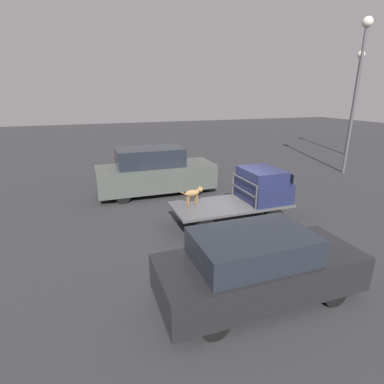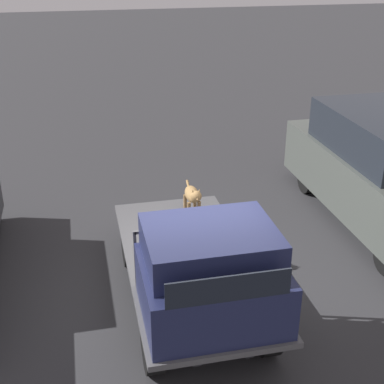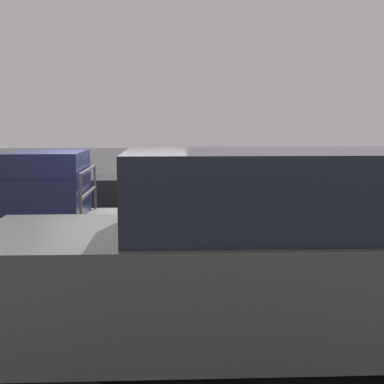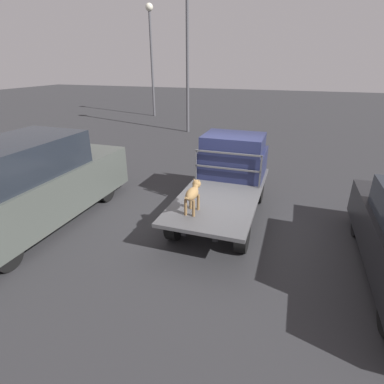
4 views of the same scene
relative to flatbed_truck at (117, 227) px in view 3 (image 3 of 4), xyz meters
The scene contains 7 objects.
ground_plane 0.55m from the flatbed_truck, ahead, with size 80.00×80.00×0.00m, color #2D2D30.
flatbed_truck is the anchor object (origin of this frame).
truck_cab 1.44m from the flatbed_truck, ahead, with size 1.45×1.72×1.14m.
truck_headboard 0.89m from the flatbed_truck, ahead, with size 0.04×1.72×0.84m.
dog 1.44m from the flatbed_truck, 165.37° to the left, with size 0.84×0.23×0.66m.
parked_sedan 4.13m from the flatbed_truck, 108.49° to the right, with size 4.55×1.81×1.63m.
parked_pickup_far 4.54m from the flatbed_truck, 112.91° to the left, with size 5.26×1.91×2.13m.
Camera 3 is at (-0.92, 9.35, 2.40)m, focal length 50.00 mm.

